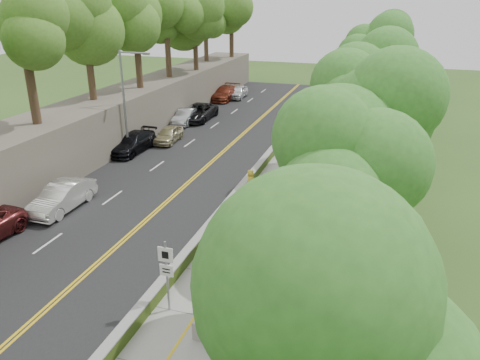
{
  "coord_description": "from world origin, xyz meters",
  "views": [
    {
      "loc": [
        8.48,
        -16.88,
        11.85
      ],
      "look_at": [
        0.5,
        8.0,
        1.4
      ],
      "focal_mm": 35.0,
      "sensor_mm": 36.0,
      "label": 1
    }
  ],
  "objects_px": {
    "car_1": "(62,197)",
    "person_far": "(325,121)",
    "concrete_block": "(210,329)",
    "painter_0": "(250,181)",
    "streetlight": "(126,96)",
    "signpost": "(167,269)",
    "construction_barrel": "(310,155)"
  },
  "relations": [
    {
      "from": "streetlight",
      "to": "signpost",
      "type": "relative_size",
      "value": 2.58
    },
    {
      "from": "concrete_block",
      "to": "painter_0",
      "type": "relative_size",
      "value": 0.71
    },
    {
      "from": "streetlight",
      "to": "painter_0",
      "type": "xyz_separation_m",
      "value": [
        11.21,
        -4.61,
        -3.83
      ]
    },
    {
      "from": "person_far",
      "to": "car_1",
      "type": "bearing_deg",
      "value": 76.77
    },
    {
      "from": "concrete_block",
      "to": "painter_0",
      "type": "height_order",
      "value": "painter_0"
    },
    {
      "from": "signpost",
      "to": "concrete_block",
      "type": "height_order",
      "value": "signpost"
    },
    {
      "from": "signpost",
      "to": "concrete_block",
      "type": "bearing_deg",
      "value": -24.61
    },
    {
      "from": "signpost",
      "to": "construction_barrel",
      "type": "xyz_separation_m",
      "value": [
        2.26,
        19.61,
        -1.42
      ]
    },
    {
      "from": "signpost",
      "to": "construction_barrel",
      "type": "bearing_deg",
      "value": 83.43
    },
    {
      "from": "streetlight",
      "to": "signpost",
      "type": "bearing_deg",
      "value": -55.92
    },
    {
      "from": "streetlight",
      "to": "car_1",
      "type": "bearing_deg",
      "value": -81.95
    },
    {
      "from": "painter_0",
      "to": "concrete_block",
      "type": "bearing_deg",
      "value": 166.7
    },
    {
      "from": "car_1",
      "to": "person_far",
      "type": "bearing_deg",
      "value": 60.62
    },
    {
      "from": "concrete_block",
      "to": "painter_0",
      "type": "xyz_separation_m",
      "value": [
        -2.45,
        13.39,
        0.4
      ]
    },
    {
      "from": "streetlight",
      "to": "concrete_block",
      "type": "distance_m",
      "value": 22.99
    },
    {
      "from": "car_1",
      "to": "painter_0",
      "type": "bearing_deg",
      "value": 29.8
    },
    {
      "from": "construction_barrel",
      "to": "car_1",
      "type": "bearing_deg",
      "value": -133.59
    },
    {
      "from": "car_1",
      "to": "person_far",
      "type": "xyz_separation_m",
      "value": [
        12.13,
        22.11,
        -0.0
      ]
    },
    {
      "from": "signpost",
      "to": "car_1",
      "type": "distance_m",
      "value": 12.12
    },
    {
      "from": "signpost",
      "to": "person_far",
      "type": "distance_m",
      "value": 28.88
    },
    {
      "from": "construction_barrel",
      "to": "person_far",
      "type": "xyz_separation_m",
      "value": [
        -0.18,
        9.18,
        0.28
      ]
    },
    {
      "from": "streetlight",
      "to": "person_far",
      "type": "bearing_deg",
      "value": 40.89
    },
    {
      "from": "concrete_block",
      "to": "painter_0",
      "type": "bearing_deg",
      "value": 100.37
    },
    {
      "from": "signpost",
      "to": "painter_0",
      "type": "distance_m",
      "value": 12.46
    },
    {
      "from": "car_1",
      "to": "person_far",
      "type": "height_order",
      "value": "car_1"
    },
    {
      "from": "concrete_block",
      "to": "person_far",
      "type": "relative_size",
      "value": 0.7
    },
    {
      "from": "person_far",
      "to": "concrete_block",
      "type": "bearing_deg",
      "value": 105.66
    },
    {
      "from": "car_1",
      "to": "painter_0",
      "type": "height_order",
      "value": "car_1"
    },
    {
      "from": "car_1",
      "to": "construction_barrel",
      "type": "bearing_deg",
      "value": 45.77
    },
    {
      "from": "construction_barrel",
      "to": "person_far",
      "type": "bearing_deg",
      "value": 91.13
    },
    {
      "from": "car_1",
      "to": "painter_0",
      "type": "xyz_separation_m",
      "value": [
        9.75,
        5.73,
        -0.01
      ]
    },
    {
      "from": "signpost",
      "to": "construction_barrel",
      "type": "distance_m",
      "value": 19.79
    }
  ]
}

